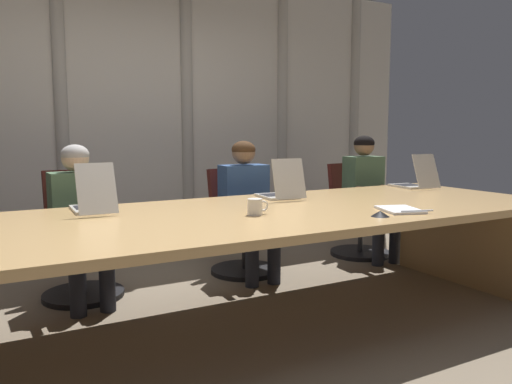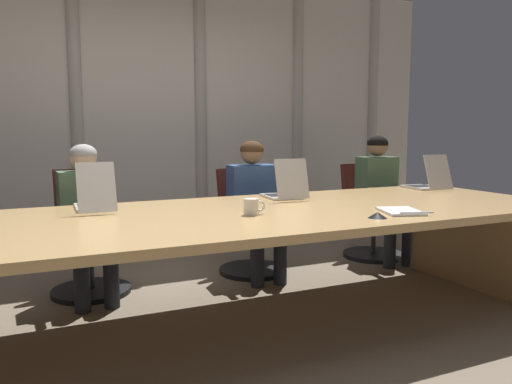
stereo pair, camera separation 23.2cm
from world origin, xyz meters
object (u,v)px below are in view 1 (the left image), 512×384
at_px(office_chair_left_mid, 80,250).
at_px(coffee_mug_near, 256,207).
at_px(person_right_mid, 368,189).
at_px(laptop_center, 281,191).
at_px(office_chair_center, 241,233).
at_px(spiral_notepad, 400,210).
at_px(laptop_right_mid, 414,181).
at_px(conference_mic_middle, 380,214).
at_px(person_center, 248,199).
at_px(person_left_mid, 80,213).
at_px(office_chair_right_mid, 357,220).
at_px(laptop_left_mid, 93,202).

bearing_deg(office_chair_left_mid, coffee_mug_near, 29.09).
bearing_deg(person_right_mid, laptop_center, -63.61).
height_order(office_chair_center, spiral_notepad, office_chair_center).
bearing_deg(laptop_center, laptop_right_mid, -83.83).
bearing_deg(spiral_notepad, conference_mic_middle, -140.95).
bearing_deg(person_center, laptop_center, 0.15).
height_order(office_chair_center, coffee_mug_near, office_chair_center).
bearing_deg(person_left_mid, office_chair_left_mid, 171.52).
bearing_deg(person_left_mid, conference_mic_middle, 40.36).
xyz_separation_m(office_chair_center, conference_mic_middle, (0.05, -1.70, 0.42)).
distance_m(office_chair_right_mid, person_center, 1.39).
distance_m(person_center, spiral_notepad, 1.49).
height_order(person_center, spiral_notepad, person_center).
height_order(laptop_right_mid, office_chair_left_mid, laptop_right_mid).
bearing_deg(person_left_mid, laptop_right_mid, 75.85).
relative_size(conference_mic_middle, spiral_notepad, 0.31).
height_order(person_left_mid, person_right_mid, person_right_mid).
distance_m(office_chair_left_mid, person_left_mid, 0.34).
bearing_deg(laptop_left_mid, coffee_mug_near, -123.47).
relative_size(office_chair_left_mid, office_chair_center, 1.04).
relative_size(laptop_left_mid, person_right_mid, 0.40).
xyz_separation_m(office_chair_left_mid, person_left_mid, (-0.02, -0.16, 0.30)).
xyz_separation_m(laptop_center, office_chair_right_mid, (1.37, 0.74, -0.46)).
height_order(laptop_left_mid, office_chair_center, laptop_left_mid).
bearing_deg(spiral_notepad, person_right_mid, 73.61).
distance_m(office_chair_left_mid, office_chair_right_mid, 2.70).
relative_size(laptop_left_mid, person_center, 0.41).
relative_size(laptop_left_mid, office_chair_left_mid, 0.50).
bearing_deg(person_left_mid, coffee_mug_near, 33.29).
bearing_deg(laptop_left_mid, laptop_center, -89.58).
bearing_deg(conference_mic_middle, laptop_center, 95.62).
xyz_separation_m(office_chair_left_mid, coffee_mug_near, (0.81, -1.30, 0.44)).
relative_size(laptop_center, spiral_notepad, 1.17).
relative_size(laptop_center, coffee_mug_near, 3.04).
bearing_deg(coffee_mug_near, laptop_right_mid, 16.73).
distance_m(laptop_left_mid, person_right_mid, 2.79).
distance_m(office_chair_left_mid, spiral_notepad, 2.36).
bearing_deg(office_chair_left_mid, laptop_left_mid, -5.13).
bearing_deg(spiral_notepad, office_chair_left_mid, 154.85).
bearing_deg(spiral_notepad, person_center, 121.10).
distance_m(laptop_center, office_chair_right_mid, 1.62).
bearing_deg(conference_mic_middle, laptop_right_mid, 37.08).
relative_size(office_chair_center, office_chair_right_mid, 1.00).
bearing_deg(spiral_notepad, coffee_mug_near, 178.90).
relative_size(laptop_right_mid, office_chair_center, 0.50).
distance_m(laptop_left_mid, office_chair_left_mid, 0.84).
distance_m(laptop_right_mid, person_left_mid, 2.81).
bearing_deg(spiral_notepad, laptop_left_mid, 170.74).
bearing_deg(office_chair_left_mid, office_chair_right_mid, 87.11).
relative_size(person_left_mid, spiral_notepad, 3.23).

